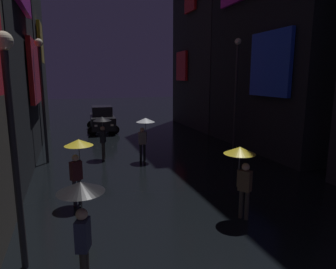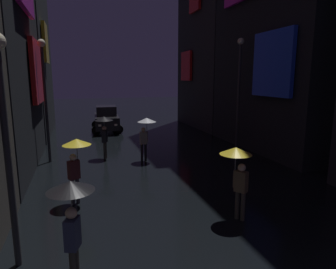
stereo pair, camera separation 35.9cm
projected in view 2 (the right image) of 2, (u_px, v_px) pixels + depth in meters
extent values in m
cube|color=red|center=(38.00, 72.00, 14.77)|extent=(0.20, 4.22, 2.92)
cube|color=yellow|center=(45.00, 43.00, 19.25)|extent=(0.20, 2.00, 2.48)
cube|color=#264CF9|center=(272.00, 64.00, 14.13)|extent=(0.20, 2.91, 3.06)
cube|color=red|center=(186.00, 66.00, 25.08)|extent=(0.20, 2.13, 2.39)
cylinder|color=#38332D|center=(243.00, 207.00, 8.49)|extent=(0.12, 0.12, 0.85)
cylinder|color=#38332D|center=(237.00, 205.00, 8.60)|extent=(0.12, 0.12, 0.85)
cube|color=brown|center=(241.00, 182.00, 8.41)|extent=(0.37, 0.40, 0.60)
sphere|color=beige|center=(242.00, 168.00, 8.33)|extent=(0.22, 0.22, 0.22)
cylinder|color=brown|center=(235.00, 179.00, 8.48)|extent=(0.09, 0.09, 0.50)
cylinder|color=slate|center=(235.00, 168.00, 8.42)|extent=(0.02, 0.02, 0.77)
cone|color=yellow|center=(236.00, 151.00, 8.33)|extent=(0.90, 0.90, 0.20)
cylinder|color=#2D2D38|center=(73.00, 192.00, 9.55)|extent=(0.12, 0.12, 0.85)
cylinder|color=#2D2D38|center=(78.00, 191.00, 9.68)|extent=(0.12, 0.12, 0.85)
cube|color=#4C1E23|center=(74.00, 170.00, 9.48)|extent=(0.40, 0.36, 0.60)
sphere|color=beige|center=(73.00, 157.00, 9.41)|extent=(0.22, 0.22, 0.22)
cylinder|color=#4C1E23|center=(78.00, 167.00, 9.63)|extent=(0.09, 0.09, 0.50)
cylinder|color=slate|center=(77.00, 157.00, 9.57)|extent=(0.02, 0.02, 0.77)
cone|color=yellow|center=(77.00, 142.00, 9.48)|extent=(0.90, 0.90, 0.20)
cylinder|color=#38332D|center=(76.00, 265.00, 5.83)|extent=(0.12, 0.12, 0.85)
cube|color=#333859|center=(72.00, 233.00, 5.61)|extent=(0.32, 0.39, 0.60)
sphere|color=beige|center=(71.00, 213.00, 5.53)|extent=(0.22, 0.22, 0.22)
cylinder|color=#333859|center=(73.00, 226.00, 5.78)|extent=(0.09, 0.09, 0.50)
cylinder|color=slate|center=(72.00, 210.00, 5.72)|extent=(0.02, 0.02, 0.77)
cone|color=black|center=(71.00, 186.00, 5.63)|extent=(0.90, 0.90, 0.20)
cylinder|color=#38332D|center=(105.00, 151.00, 14.95)|extent=(0.12, 0.12, 0.85)
cylinder|color=#38332D|center=(106.00, 150.00, 15.13)|extent=(0.12, 0.12, 0.85)
cube|color=black|center=(105.00, 136.00, 14.90)|extent=(0.33, 0.40, 0.60)
sphere|color=tan|center=(104.00, 128.00, 14.83)|extent=(0.22, 0.22, 0.22)
cylinder|color=black|center=(105.00, 135.00, 15.07)|extent=(0.09, 0.09, 0.50)
cylinder|color=slate|center=(104.00, 128.00, 15.01)|extent=(0.02, 0.02, 0.77)
cone|color=black|center=(104.00, 118.00, 14.92)|extent=(0.90, 0.90, 0.20)
cylinder|color=black|center=(142.00, 153.00, 14.60)|extent=(0.12, 0.12, 0.85)
cylinder|color=black|center=(146.00, 152.00, 14.65)|extent=(0.12, 0.12, 0.85)
cube|color=gray|center=(143.00, 138.00, 14.49)|extent=(0.35, 0.24, 0.60)
sphere|color=tan|center=(143.00, 130.00, 14.41)|extent=(0.22, 0.22, 0.22)
cylinder|color=gray|center=(147.00, 137.00, 14.57)|extent=(0.09, 0.09, 0.50)
cylinder|color=slate|center=(147.00, 130.00, 14.51)|extent=(0.02, 0.02, 0.77)
cone|color=silver|center=(147.00, 120.00, 14.42)|extent=(0.90, 0.90, 0.20)
cube|color=black|center=(106.00, 121.00, 22.81)|extent=(1.90, 4.18, 0.90)
cube|color=black|center=(106.00, 111.00, 22.66)|extent=(1.53, 1.91, 0.70)
cylinder|color=black|center=(119.00, 129.00, 21.82)|extent=(0.65, 0.25, 0.64)
cylinder|color=black|center=(96.00, 130.00, 21.43)|extent=(0.65, 0.25, 0.64)
cylinder|color=black|center=(116.00, 124.00, 24.36)|extent=(0.65, 0.25, 0.64)
cylinder|color=black|center=(96.00, 125.00, 23.97)|extent=(0.65, 0.25, 0.64)
cube|color=white|center=(116.00, 125.00, 20.97)|extent=(0.20, 0.07, 0.14)
cube|color=white|center=(100.00, 125.00, 20.71)|extent=(0.20, 0.07, 0.14)
cylinder|color=#2D2D33|center=(9.00, 165.00, 6.12)|extent=(0.14, 0.14, 4.52)
cylinder|color=#2D2D33|center=(46.00, 107.00, 14.04)|extent=(0.14, 0.14, 5.38)
sphere|color=#F9EFCC|center=(41.00, 43.00, 13.51)|extent=(0.36, 0.36, 0.36)
cylinder|color=#2D2D33|center=(238.00, 99.00, 16.61)|extent=(0.14, 0.14, 5.77)
sphere|color=#F9EFCC|center=(241.00, 41.00, 16.04)|extent=(0.36, 0.36, 0.36)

